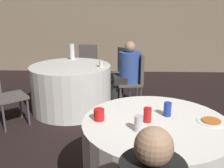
{
  "coord_description": "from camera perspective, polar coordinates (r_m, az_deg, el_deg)",
  "views": [
    {
      "loc": [
        -0.26,
        -2.01,
        1.66
      ],
      "look_at": [
        -0.35,
        0.6,
        0.86
      ],
      "focal_mm": 40.0,
      "sensor_mm": 36.0,
      "label": 1
    }
  ],
  "objects": [
    {
      "name": "chair_far_northeast",
      "position": [
        4.73,
        2.14,
        3.58
      ],
      "size": [
        0.56,
        0.56,
        0.93
      ],
      "rotation": [
        0.0,
        0.0,
        -4.03
      ],
      "color": "#59514C",
      "rests_on": "ground_plane"
    },
    {
      "name": "chair_far_southwest",
      "position": [
        3.8,
        -23.71,
        -1.33
      ],
      "size": [
        0.56,
        0.56,
        0.93
      ],
      "rotation": [
        0.0,
        0.0,
        -0.88
      ],
      "color": "#59514C",
      "rests_on": "ground_plane"
    },
    {
      "name": "soda_can_blue",
      "position": [
        2.21,
        12.56,
        -5.66
      ],
      "size": [
        0.07,
        0.07,
        0.12
      ],
      "color": "#1E38A5",
      "rests_on": "table_near"
    },
    {
      "name": "chair_far_east",
      "position": [
        4.21,
        5.3,
        1.81
      ],
      "size": [
        0.45,
        0.45,
        0.93
      ],
      "rotation": [
        0.0,
        0.0,
        -4.59
      ],
      "color": "#59514C",
      "rests_on": "ground_plane"
    },
    {
      "name": "pizza_plate_near",
      "position": [
        2.23,
        21.72,
        -7.9
      ],
      "size": [
        0.23,
        0.23,
        0.02
      ],
      "color": "white",
      "rests_on": "table_near"
    },
    {
      "name": "table_far",
      "position": [
        4.21,
        -9.27,
        -0.83
      ],
      "size": [
        1.31,
        1.31,
        0.76
      ],
      "color": "white",
      "rests_on": "ground_plane"
    },
    {
      "name": "wall_back",
      "position": [
        6.59,
        4.49,
        14.82
      ],
      "size": [
        16.0,
        0.06,
        2.8
      ],
      "color": "gray",
      "rests_on": "ground_plane"
    },
    {
      "name": "cup_near",
      "position": [
        2.09,
        -2.98,
        -7.0
      ],
      "size": [
        0.09,
        0.09,
        0.1
      ],
      "color": "red",
      "rests_on": "table_near"
    },
    {
      "name": "person_blue_shirt",
      "position": [
        4.18,
        3.1,
        2.15
      ],
      "size": [
        0.51,
        0.37,
        1.13
      ],
      "rotation": [
        0.0,
        0.0,
        -4.59
      ],
      "color": "#282828",
      "rests_on": "ground_plane"
    },
    {
      "name": "table_near",
      "position": [
        2.31,
        9.52,
        -16.89
      ],
      "size": [
        1.23,
        1.23,
        0.76
      ],
      "color": "white",
      "rests_on": "ground_plane"
    },
    {
      "name": "bottle_far",
      "position": [
        4.57,
        -9.12,
        7.29
      ],
      "size": [
        0.09,
        0.09,
        0.28
      ],
      "color": "silver",
      "rests_on": "table_far"
    },
    {
      "name": "chair_far_north",
      "position": [
        5.15,
        -5.66,
        4.63
      ],
      "size": [
        0.45,
        0.45,
        0.93
      ],
      "rotation": [
        0.0,
        0.0,
        -3.27
      ],
      "color": "#59514C",
      "rests_on": "ground_plane"
    },
    {
      "name": "cup_far",
      "position": [
        3.93,
        -2.47,
        4.61
      ],
      "size": [
        0.07,
        0.07,
        0.1
      ],
      "color": "silver",
      "rests_on": "table_far"
    },
    {
      "name": "soda_can_silver",
      "position": [
        1.92,
        6.07,
        -8.96
      ],
      "size": [
        0.07,
        0.07,
        0.12
      ],
      "color": "silver",
      "rests_on": "table_near"
    },
    {
      "name": "soda_can_red",
      "position": [
        2.07,
        8.09,
        -7.02
      ],
      "size": [
        0.07,
        0.07,
        0.12
      ],
      "color": "red",
      "rests_on": "table_near"
    }
  ]
}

